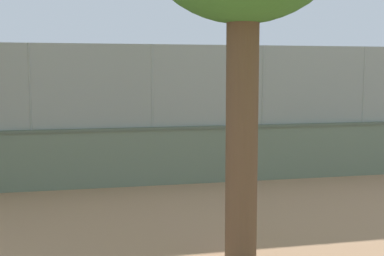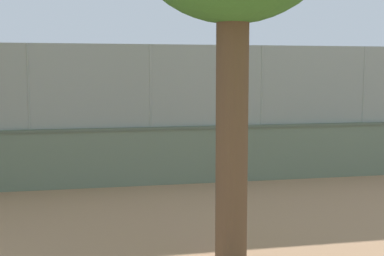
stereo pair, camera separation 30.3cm
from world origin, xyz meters
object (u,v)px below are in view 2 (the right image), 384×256
(player_near_wall_returning, at_px, (312,133))
(courtside_bench, at_px, (50,161))
(player_baseline_waiting, at_px, (60,137))
(sports_ball, at_px, (360,132))

(player_near_wall_returning, relative_size, courtside_bench, 1.01)
(player_baseline_waiting, distance_m, sports_ball, 10.58)
(player_baseline_waiting, height_order, sports_ball, player_baseline_waiting)
(player_near_wall_returning, distance_m, courtside_bench, 9.37)
(player_baseline_waiting, relative_size, sports_ball, 15.94)
(player_near_wall_returning, height_order, player_baseline_waiting, player_near_wall_returning)
(player_baseline_waiting, distance_m, courtside_bench, 2.37)
(player_near_wall_returning, xyz_separation_m, courtside_bench, (9.28, 1.20, -0.49))
(sports_ball, bearing_deg, courtside_bench, 0.30)
(player_near_wall_returning, distance_m, player_baseline_waiting, 9.13)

